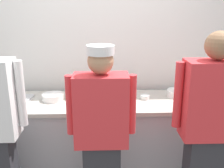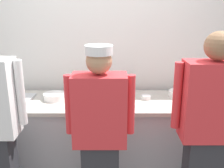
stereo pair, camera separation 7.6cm
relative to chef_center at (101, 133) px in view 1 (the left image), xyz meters
name	(u,v)px [view 1 (the left image)]	position (x,y,z in m)	size (l,w,h in m)	color
wall_back	(99,50)	(-0.04, 1.18, 0.52)	(4.81, 0.10, 2.73)	white
prep_counter	(99,137)	(-0.04, 0.69, -0.40)	(3.07, 0.72, 0.89)	#B2B2B7
chef_center	(101,133)	(0.00, 0.00, 0.00)	(0.58, 0.24, 1.59)	#2D2D33
chef_far_right	(209,128)	(0.90, -0.03, 0.05)	(0.62, 0.24, 1.70)	#2D2D33
plate_stack_front	(53,97)	(-0.54, 0.72, 0.07)	(0.23, 0.23, 0.07)	white
plate_stack_rear	(177,93)	(0.86, 0.81, 0.07)	(0.24, 0.24, 0.07)	white
mixing_bowl_steel	(114,95)	(0.14, 0.74, 0.09)	(0.36, 0.36, 0.11)	#B7BABF
sheet_tray	(8,100)	(-1.02, 0.72, 0.05)	(0.47, 0.33, 0.02)	#B7BABF
squeeze_bottle_primary	(130,98)	(0.29, 0.49, 0.14)	(0.06, 0.06, 0.20)	#56A333
squeeze_bottle_secondary	(73,90)	(-0.32, 0.80, 0.12)	(0.06, 0.06, 0.18)	orange
squeeze_bottle_spare	(196,95)	(1.00, 0.59, 0.12)	(0.06, 0.06, 0.18)	#E5E066
ramekin_red_sauce	(145,97)	(0.48, 0.73, 0.06)	(0.10, 0.10, 0.05)	white
ramekin_orange_sauce	(79,102)	(-0.24, 0.59, 0.06)	(0.10, 0.10, 0.04)	white
ramekin_green_sauce	(208,93)	(1.23, 0.83, 0.06)	(0.10, 0.10, 0.04)	white
ramekin_yellow_sauce	(220,103)	(1.23, 0.51, 0.06)	(0.10, 0.10, 0.04)	white
chefs_knife	(193,96)	(1.04, 0.78, 0.04)	(0.28, 0.03, 0.02)	#B7BABF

